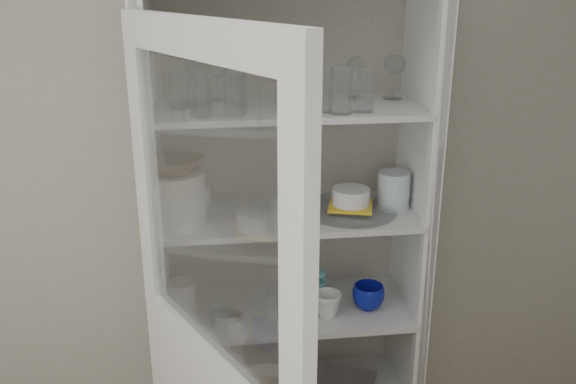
% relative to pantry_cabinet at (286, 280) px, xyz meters
% --- Properties ---
extents(wall_back, '(3.60, 0.02, 2.60)m').
position_rel_pantry_cabinet_xyz_m(wall_back, '(-0.20, 0.16, 0.36)').
color(wall_back, '#A09B85').
rests_on(wall_back, ground).
extents(pantry_cabinet, '(1.00, 0.45, 2.10)m').
position_rel_pantry_cabinet_xyz_m(pantry_cabinet, '(0.00, 0.00, 0.00)').
color(pantry_cabinet, beige).
rests_on(pantry_cabinet, floor).
extents(tumbler_0, '(0.10, 0.10, 0.15)m').
position_rel_pantry_cabinet_xyz_m(tumbler_0, '(-0.30, -0.21, 0.80)').
color(tumbler_0, silver).
rests_on(tumbler_0, shelf_glass).
extents(tumbler_1, '(0.09, 0.09, 0.15)m').
position_rel_pantry_cabinet_xyz_m(tumbler_1, '(-0.19, -0.20, 0.80)').
color(tumbler_1, silver).
rests_on(tumbler_1, shelf_glass).
extents(tumbler_2, '(0.08, 0.08, 0.14)m').
position_rel_pantry_cabinet_xyz_m(tumbler_2, '(0.02, -0.20, 0.79)').
color(tumbler_2, silver).
rests_on(tumbler_2, shelf_glass).
extents(tumbler_3, '(0.09, 0.09, 0.15)m').
position_rel_pantry_cabinet_xyz_m(tumbler_3, '(0.10, -0.18, 0.79)').
color(tumbler_3, silver).
rests_on(tumbler_3, shelf_glass).
extents(tumbler_4, '(0.09, 0.09, 0.15)m').
position_rel_pantry_cabinet_xyz_m(tumbler_4, '(0.04, -0.21, 0.80)').
color(tumbler_4, silver).
rests_on(tumbler_4, shelf_glass).
extents(tumbler_5, '(0.09, 0.09, 0.15)m').
position_rel_pantry_cabinet_xyz_m(tumbler_5, '(0.15, -0.23, 0.80)').
color(tumbler_5, silver).
rests_on(tumbler_5, shelf_glass).
extents(tumbler_6, '(0.08, 0.08, 0.14)m').
position_rel_pantry_cabinet_xyz_m(tumbler_6, '(0.23, -0.21, 0.79)').
color(tumbler_6, silver).
rests_on(tumbler_6, shelf_glass).
extents(tumbler_7, '(0.08, 0.08, 0.13)m').
position_rel_pantry_cabinet_xyz_m(tumbler_7, '(-0.38, -0.07, 0.79)').
color(tumbler_7, silver).
rests_on(tumbler_7, shelf_glass).
extents(tumbler_8, '(0.10, 0.10, 0.15)m').
position_rel_pantry_cabinet_xyz_m(tumbler_8, '(-0.32, -0.06, 0.80)').
color(tumbler_8, silver).
rests_on(tumbler_8, shelf_glass).
extents(tumbler_9, '(0.08, 0.08, 0.12)m').
position_rel_pantry_cabinet_xyz_m(tumbler_9, '(-0.17, -0.08, 0.78)').
color(tumbler_9, silver).
rests_on(tumbler_9, shelf_glass).
extents(tumbler_10, '(0.09, 0.09, 0.14)m').
position_rel_pantry_cabinet_xyz_m(tumbler_10, '(-0.01, -0.09, 0.79)').
color(tumbler_10, silver).
rests_on(tumbler_10, shelf_glass).
extents(goblet_0, '(0.08, 0.08, 0.18)m').
position_rel_pantry_cabinet_xyz_m(goblet_0, '(-0.35, 0.02, 0.81)').
color(goblet_0, silver).
rests_on(goblet_0, shelf_glass).
extents(goblet_1, '(0.08, 0.08, 0.17)m').
position_rel_pantry_cabinet_xyz_m(goblet_1, '(-0.24, 0.06, 0.81)').
color(goblet_1, silver).
rests_on(goblet_1, shelf_glass).
extents(goblet_2, '(0.08, 0.08, 0.17)m').
position_rel_pantry_cabinet_xyz_m(goblet_2, '(0.27, 0.05, 0.80)').
color(goblet_2, silver).
rests_on(goblet_2, shelf_glass).
extents(goblet_3, '(0.08, 0.08, 0.18)m').
position_rel_pantry_cabinet_xyz_m(goblet_3, '(0.40, 0.01, 0.81)').
color(goblet_3, silver).
rests_on(goblet_3, shelf_glass).
extents(plate_stack_front, '(0.22, 0.22, 0.13)m').
position_rel_pantry_cabinet_xyz_m(plate_stack_front, '(-0.41, -0.14, 0.38)').
color(plate_stack_front, silver).
rests_on(plate_stack_front, shelf_plates).
extents(plate_stack_back, '(0.20, 0.20, 0.07)m').
position_rel_pantry_cabinet_xyz_m(plate_stack_back, '(-0.38, 0.07, 0.36)').
color(plate_stack_back, silver).
rests_on(plate_stack_back, shelf_plates).
extents(cream_bowl, '(0.23, 0.23, 0.07)m').
position_rel_pantry_cabinet_xyz_m(cream_bowl, '(-0.41, -0.14, 0.48)').
color(cream_bowl, beige).
rests_on(cream_bowl, plate_stack_front).
extents(terracotta_bowl, '(0.27, 0.27, 0.05)m').
position_rel_pantry_cabinet_xyz_m(terracotta_bowl, '(-0.41, -0.14, 0.54)').
color(terracotta_bowl, brown).
rests_on(terracotta_bowl, cream_bowl).
extents(glass_platter, '(0.45, 0.45, 0.02)m').
position_rel_pantry_cabinet_xyz_m(glass_platter, '(0.23, -0.10, 0.33)').
color(glass_platter, silver).
rests_on(glass_platter, shelf_plates).
extents(yellow_trivet, '(0.20, 0.20, 0.01)m').
position_rel_pantry_cabinet_xyz_m(yellow_trivet, '(0.23, -0.10, 0.35)').
color(yellow_trivet, gold).
rests_on(yellow_trivet, glass_platter).
extents(white_ramekin, '(0.15, 0.15, 0.06)m').
position_rel_pantry_cabinet_xyz_m(white_ramekin, '(0.23, -0.10, 0.38)').
color(white_ramekin, silver).
rests_on(white_ramekin, yellow_trivet).
extents(grey_bowl_stack, '(0.12, 0.12, 0.14)m').
position_rel_pantry_cabinet_xyz_m(grey_bowl_stack, '(0.40, -0.07, 0.39)').
color(grey_bowl_stack, '#B0C1C5').
rests_on(grey_bowl_stack, shelf_plates).
extents(mug_blue, '(0.16, 0.16, 0.10)m').
position_rel_pantry_cabinet_xyz_m(mug_blue, '(0.31, -0.12, -0.03)').
color(mug_blue, navy).
rests_on(mug_blue, shelf_mugs).
extents(mug_teal, '(0.11, 0.11, 0.10)m').
position_rel_pantry_cabinet_xyz_m(mug_teal, '(0.11, -0.05, -0.03)').
color(mug_teal, teal).
rests_on(mug_teal, shelf_mugs).
extents(mug_white, '(0.14, 0.14, 0.10)m').
position_rel_pantry_cabinet_xyz_m(mug_white, '(0.14, -0.16, -0.03)').
color(mug_white, silver).
rests_on(mug_white, shelf_mugs).
extents(teal_jar, '(0.08, 0.08, 0.10)m').
position_rel_pantry_cabinet_xyz_m(teal_jar, '(0.12, 0.00, -0.03)').
color(teal_jar, teal).
rests_on(teal_jar, shelf_mugs).
extents(measuring_cups, '(0.09, 0.09, 0.04)m').
position_rel_pantry_cabinet_xyz_m(measuring_cups, '(-0.25, -0.15, -0.06)').
color(measuring_cups, silver).
rests_on(measuring_cups, shelf_mugs).
extents(white_canister, '(0.14, 0.14, 0.13)m').
position_rel_pantry_cabinet_xyz_m(white_canister, '(-0.41, -0.06, -0.02)').
color(white_canister, silver).
rests_on(white_canister, shelf_mugs).
extents(tin_box, '(0.26, 0.23, 0.07)m').
position_rel_pantry_cabinet_xyz_m(tin_box, '(0.25, -0.10, -0.45)').
color(tin_box, '#AEAFB6').
rests_on(tin_box, shelf_bot).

